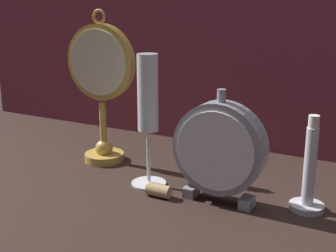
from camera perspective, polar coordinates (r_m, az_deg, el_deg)
The scene contains 7 objects.
ground_plane at distance 0.82m, azimuth -2.64°, elevation -8.26°, with size 4.00×4.00×0.00m, color black.
fabric_backdrop_drape at distance 1.05m, azimuth 6.48°, elevation 12.68°, with size 1.37×0.01×0.56m, color brown.
pocket_watch_on_stand at distance 0.95m, azimuth -8.13°, elevation 4.79°, with size 0.15×0.08×0.31m.
mantel_clock_silver at distance 0.76m, azimuth 6.29°, elevation -2.83°, with size 0.15×0.04×0.19m.
champagne_flute at distance 0.82m, azimuth -2.46°, elevation 2.52°, with size 0.06×0.06×0.24m.
brass_candlestick at distance 0.78m, azimuth 16.80°, elevation -6.18°, with size 0.06×0.06×0.16m.
wine_cork at distance 0.80m, azimuth -1.21°, elevation -7.95°, with size 0.02×0.02×0.04m, color tan.
Camera 1 is at (0.38, -0.65, 0.33)m, focal length 50.00 mm.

